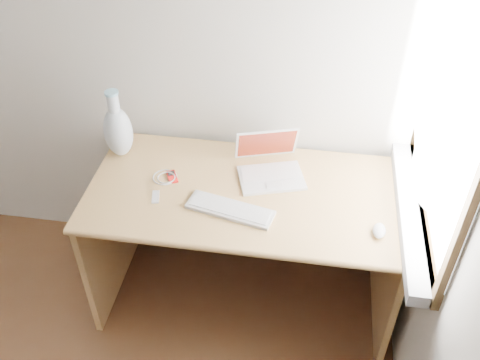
% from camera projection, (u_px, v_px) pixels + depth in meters
% --- Properties ---
extents(back_wall, '(3.50, 0.04, 2.60)m').
position_uv_depth(back_wall, '(51.00, 27.00, 2.48)').
color(back_wall, silver).
rests_on(back_wall, floor).
extents(window, '(0.11, 0.99, 1.10)m').
position_uv_depth(window, '(445.00, 115.00, 1.95)').
color(window, white).
rests_on(window, right_wall).
extents(desk, '(1.43, 0.72, 0.76)m').
position_uv_depth(desk, '(247.00, 213.00, 2.63)').
color(desk, tan).
rests_on(desk, floor).
extents(laptop, '(0.34, 0.32, 0.20)m').
position_uv_depth(laptop, '(273.00, 166.00, 2.49)').
color(laptop, white).
rests_on(laptop, desk).
extents(external_keyboard, '(0.40, 0.20, 0.02)m').
position_uv_depth(external_keyboard, '(230.00, 209.00, 2.32)').
color(external_keyboard, silver).
rests_on(external_keyboard, desk).
extents(mouse, '(0.06, 0.10, 0.03)m').
position_uv_depth(mouse, '(379.00, 231.00, 2.21)').
color(mouse, white).
rests_on(mouse, desk).
extents(ipod, '(0.08, 0.10, 0.01)m').
position_uv_depth(ipod, '(172.00, 177.00, 2.49)').
color(ipod, red).
rests_on(ipod, desk).
extents(cable_coil, '(0.14, 0.14, 0.01)m').
position_uv_depth(cable_coil, '(165.00, 177.00, 2.49)').
color(cable_coil, silver).
rests_on(cable_coil, desk).
extents(remote, '(0.05, 0.09, 0.01)m').
position_uv_depth(remote, '(156.00, 197.00, 2.39)').
color(remote, silver).
rests_on(remote, desk).
extents(vase, '(0.14, 0.14, 0.35)m').
position_uv_depth(vase, '(118.00, 130.00, 2.54)').
color(vase, white).
rests_on(vase, desk).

